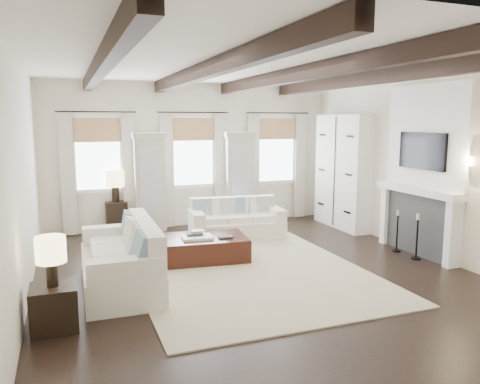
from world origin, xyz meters
name	(u,v)px	position (x,y,z in m)	size (l,w,h in m)	color
ground	(256,274)	(0.00, 0.00, 0.00)	(7.50, 7.50, 0.00)	black
room_shell	(276,149)	(0.75, 0.90, 1.89)	(6.54, 7.54, 3.22)	white
area_rug	(247,270)	(-0.07, 0.18, 0.01)	(3.52, 4.54, 0.02)	#BCAF92
sofa_back	(236,221)	(0.51, 2.29, 0.33)	(1.95, 1.04, 0.80)	white
sofa_left	(124,261)	(-1.99, 0.16, 0.38)	(1.03, 2.22, 0.94)	white
ottoman	(201,248)	(-0.60, 1.01, 0.20)	(1.54, 0.96, 0.40)	black
tray	(197,237)	(-0.68, 0.94, 0.42)	(0.50, 0.38, 0.04)	white
book_lower	(195,234)	(-0.71, 1.02, 0.46)	(0.26, 0.20, 0.04)	#262628
book_upper	(198,231)	(-0.64, 1.06, 0.50)	(0.22, 0.17, 0.03)	beige
book_loose	(226,237)	(-0.22, 0.81, 0.42)	(0.24, 0.18, 0.03)	#262628
side_table_front	(54,307)	(-2.91, -1.00, 0.26)	(0.51, 0.51, 0.51)	black
lamp_front	(51,253)	(-2.91, -1.00, 0.91)	(0.34, 0.34, 0.58)	black
side_table_back	(116,217)	(-1.73, 3.64, 0.33)	(0.44, 0.44, 0.66)	black
lamp_back	(115,180)	(-1.73, 3.64, 1.12)	(0.40, 0.40, 0.68)	black
candlestick_near	(417,240)	(2.90, -0.25, 0.33)	(0.16, 0.16, 0.79)	black
candlestick_far	(397,234)	(2.90, 0.27, 0.32)	(0.16, 0.16, 0.77)	black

